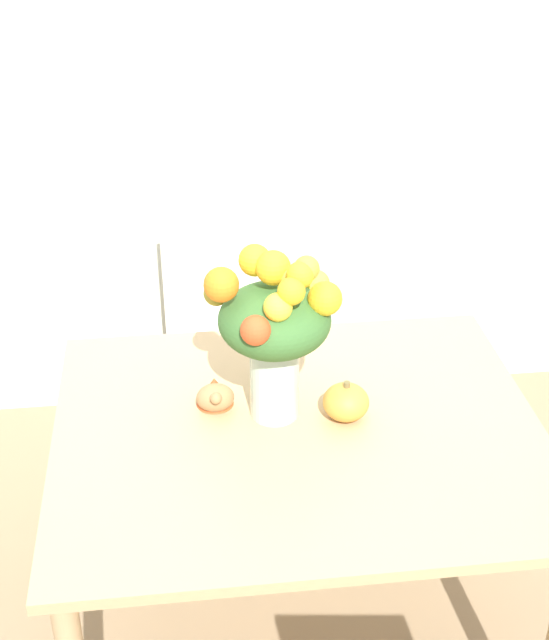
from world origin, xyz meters
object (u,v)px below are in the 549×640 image
turkey_figurine (215,394)px  flower_vase (275,327)px  dining_chair_near_window (225,341)px  pumpkin (346,402)px

turkey_figurine → flower_vase: bearing=-18.5°
dining_chair_near_window → flower_vase: bearing=-87.4°
pumpkin → turkey_figurine: 0.35m
pumpkin → dining_chair_near_window: dining_chair_near_window is taller
flower_vase → dining_chair_near_window: size_ratio=0.47×
flower_vase → pumpkin: 0.28m
pumpkin → turkey_figurine: pumpkin is taller
flower_vase → dining_chair_near_window: bearing=95.8°
pumpkin → dining_chair_near_window: bearing=107.4°
pumpkin → turkey_figurine: bearing=165.0°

